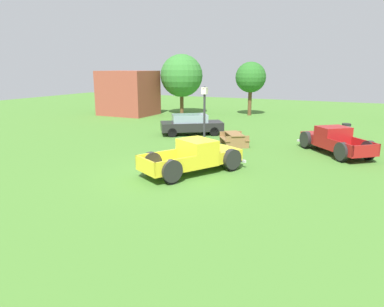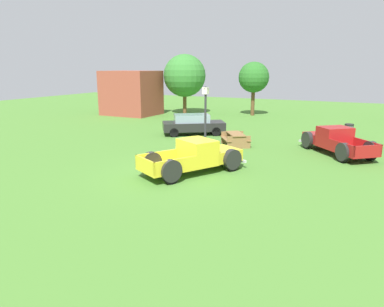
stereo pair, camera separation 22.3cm
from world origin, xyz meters
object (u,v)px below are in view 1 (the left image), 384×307
Objects in this scene: sedan_distant_a at (191,124)px; lamp_post_near at (204,118)px; pickup_truck_foreground at (198,156)px; oak_tree_west at (182,76)px; oak_tree_east at (251,78)px; pickup_truck_behind_left at (332,140)px; picnic_table at (234,138)px; trash_can at (346,130)px.

lamp_post_near is (3.11, -4.72, 1.18)m from sedan_distant_a.
pickup_truck_foreground is 0.86× the size of oak_tree_west.
oak_tree_west is (-6.55, -1.96, 0.15)m from oak_tree_east.
oak_tree_west reaches higher than pickup_truck_foreground.
sedan_distant_a is at bearing 170.68° from pickup_truck_behind_left.
sedan_distant_a is 1.96× the size of picnic_table.
lamp_post_near is 10.86m from trash_can.
pickup_truck_foreground reaches higher than picnic_table.
lamp_post_near is at bearing -129.36° from trash_can.
sedan_distant_a is at bearing 118.05° from pickup_truck_foreground.
oak_tree_west reaches higher than picnic_table.
pickup_truck_behind_left is at bearing 6.91° from picnic_table.
picnic_table is (-5.49, -0.67, -0.21)m from pickup_truck_behind_left.
pickup_truck_behind_left reaches higher than sedan_distant_a.
picnic_table is 14.92m from oak_tree_east.
pickup_truck_behind_left is 1.04× the size of sedan_distant_a.
sedan_distant_a is 0.88× the size of oak_tree_east.
pickup_truck_behind_left is 7.21m from lamp_post_near.
oak_tree_west reaches higher than lamp_post_near.
sedan_distant_a is (-4.38, 8.22, 0.04)m from pickup_truck_foreground.
pickup_truck_foreground is at bearing -86.23° from picnic_table.
sedan_distant_a is 0.77× the size of oak_tree_west.
picnic_table is at bearing -50.93° from oak_tree_west.
trash_can is at bearing 84.84° from pickup_truck_behind_left.
trash_can is 17.44m from oak_tree_west.
lamp_post_near is at bearing -56.61° from sedan_distant_a.
trash_can is (5.56, 11.82, -0.23)m from pickup_truck_foreground.
oak_tree_west is at bearing 120.69° from sedan_distant_a.
oak_tree_east reaches higher than pickup_truck_behind_left.
picnic_table is 0.45× the size of oak_tree_east.
oak_tree_west is (-9.05, 14.72, 1.89)m from lamp_post_near.
sedan_distant_a is at bearing 123.39° from lamp_post_near.
sedan_distant_a is 12.03m from oak_tree_west.
trash_can is at bearing 50.64° from lamp_post_near.
sedan_distant_a is 5.78m from lamp_post_near.
sedan_distant_a is 4.79× the size of trash_can.
picnic_table is at bearing 93.77° from pickup_truck_foreground.
oak_tree_west reaches higher than trash_can.
oak_tree_east is (-3.77, 20.17, 2.96)m from pickup_truck_foreground.
oak_tree_east is at bearing 103.38° from picnic_table.
lamp_post_near is 1.58× the size of picnic_table.
pickup_truck_foreground reaches higher than sedan_distant_a.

